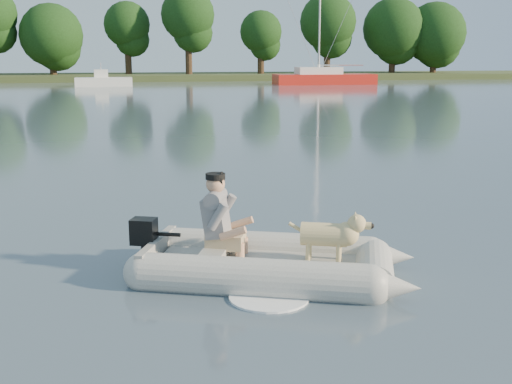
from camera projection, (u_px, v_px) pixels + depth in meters
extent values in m
plane|color=slate|center=(278.00, 280.00, 7.75)|extent=(160.00, 160.00, 0.00)
cube|color=#47512D|center=(153.00, 77.00, 67.31)|extent=(160.00, 12.00, 0.70)
cylinder|color=#332316|center=(53.00, 66.00, 64.67)|extent=(0.70, 0.70, 2.94)
sphere|color=#1B4416|center=(51.00, 35.00, 64.03)|extent=(6.27, 6.27, 6.27)
cylinder|color=#332316|center=(128.00, 62.00, 66.50)|extent=(0.70, 0.70, 3.67)
sphere|color=#1B4416|center=(127.00, 24.00, 65.70)|extent=(4.69, 4.69, 4.69)
cylinder|color=#332316|center=(189.00, 59.00, 65.78)|extent=(0.70, 0.70, 4.29)
sphere|color=#1B4416|center=(188.00, 14.00, 64.85)|extent=(5.43, 5.43, 5.43)
cylinder|color=#332316|center=(261.00, 64.00, 67.50)|extent=(0.70, 0.70, 3.21)
sphere|color=#1B4416|center=(261.00, 32.00, 66.80)|extent=(4.41, 4.41, 4.41)
cylinder|color=#332316|center=(327.00, 60.00, 69.31)|extent=(0.70, 0.70, 3.94)
sphere|color=#1B4416|center=(328.00, 22.00, 68.46)|extent=(6.03, 6.03, 6.03)
cylinder|color=#332316|center=(392.00, 62.00, 70.95)|extent=(0.70, 0.70, 3.52)
sphere|color=#1B4416|center=(394.00, 28.00, 70.19)|extent=(6.68, 6.68, 6.68)
cylinder|color=#332316|center=(433.00, 63.00, 71.60)|extent=(0.70, 0.70, 3.21)
sphere|color=#1B4416|center=(435.00, 33.00, 70.90)|extent=(6.79, 6.79, 6.79)
cube|color=red|center=(324.00, 81.00, 56.97)|extent=(9.02, 2.85, 1.12)
cube|color=white|center=(319.00, 71.00, 56.68)|extent=(3.96, 2.09, 0.67)
cylinder|color=#A5A5AA|center=(320.00, 8.00, 55.55)|extent=(0.18, 0.18, 11.22)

